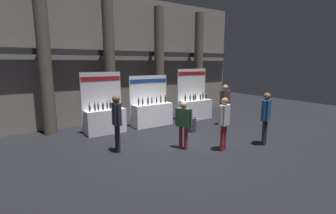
{
  "coord_description": "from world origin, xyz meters",
  "views": [
    {
      "loc": [
        -5.2,
        -6.88,
        2.82
      ],
      "look_at": [
        -0.11,
        0.7,
        1.16
      ],
      "focal_mm": 26.01,
      "sensor_mm": 36.0,
      "label": 1
    }
  ],
  "objects_px": {
    "trash_bin": "(192,125)",
    "visitor_3": "(117,119)",
    "visitor_1": "(225,101)",
    "visitor_4": "(224,120)",
    "visitor_0": "(266,114)",
    "visitor_2": "(184,121)",
    "exhibitor_booth_2": "(195,107)",
    "exhibitor_booth_0": "(105,118)",
    "exhibitor_booth_1": "(152,113)"
  },
  "relations": [
    {
      "from": "visitor_0",
      "to": "exhibitor_booth_2",
      "type": "bearing_deg",
      "value": -116.53
    },
    {
      "from": "visitor_2",
      "to": "trash_bin",
      "type": "bearing_deg",
      "value": -76.13
    },
    {
      "from": "exhibitor_booth_2",
      "to": "visitor_2",
      "type": "distance_m",
      "value": 4.49
    },
    {
      "from": "visitor_2",
      "to": "visitor_4",
      "type": "bearing_deg",
      "value": -158.85
    },
    {
      "from": "exhibitor_booth_0",
      "to": "trash_bin",
      "type": "relative_size",
      "value": 4.24
    },
    {
      "from": "visitor_4",
      "to": "visitor_1",
      "type": "bearing_deg",
      "value": -150.76
    },
    {
      "from": "visitor_0",
      "to": "visitor_4",
      "type": "xyz_separation_m",
      "value": [
        -1.6,
        0.4,
        -0.07
      ]
    },
    {
      "from": "exhibitor_booth_0",
      "to": "exhibitor_booth_1",
      "type": "xyz_separation_m",
      "value": [
        2.19,
        -0.02,
        -0.01
      ]
    },
    {
      "from": "visitor_1",
      "to": "exhibitor_booth_1",
      "type": "bearing_deg",
      "value": -33.35
    },
    {
      "from": "trash_bin",
      "to": "visitor_3",
      "type": "distance_m",
      "value": 3.59
    },
    {
      "from": "exhibitor_booth_0",
      "to": "exhibitor_booth_1",
      "type": "relative_size",
      "value": 1.09
    },
    {
      "from": "visitor_1",
      "to": "visitor_2",
      "type": "distance_m",
      "value": 3.85
    },
    {
      "from": "exhibitor_booth_0",
      "to": "visitor_4",
      "type": "height_order",
      "value": "exhibitor_booth_0"
    },
    {
      "from": "visitor_3",
      "to": "visitor_1",
      "type": "bearing_deg",
      "value": 101.49
    },
    {
      "from": "visitor_3",
      "to": "visitor_4",
      "type": "bearing_deg",
      "value": 64.16
    },
    {
      "from": "visitor_3",
      "to": "exhibitor_booth_2",
      "type": "bearing_deg",
      "value": 119.09
    },
    {
      "from": "exhibitor_booth_1",
      "to": "visitor_1",
      "type": "relative_size",
      "value": 1.22
    },
    {
      "from": "exhibitor_booth_1",
      "to": "visitor_1",
      "type": "xyz_separation_m",
      "value": [
        2.84,
        -1.73,
        0.53
      ]
    },
    {
      "from": "visitor_0",
      "to": "exhibitor_booth_1",
      "type": "bearing_deg",
      "value": -86.22
    },
    {
      "from": "exhibitor_booth_2",
      "to": "visitor_1",
      "type": "bearing_deg",
      "value": -77.19
    },
    {
      "from": "exhibitor_booth_2",
      "to": "visitor_3",
      "type": "bearing_deg",
      "value": -156.37
    },
    {
      "from": "visitor_4",
      "to": "visitor_3",
      "type": "bearing_deg",
      "value": -44.87
    },
    {
      "from": "exhibitor_booth_0",
      "to": "exhibitor_booth_1",
      "type": "height_order",
      "value": "exhibitor_booth_0"
    },
    {
      "from": "exhibitor_booth_0",
      "to": "exhibitor_booth_2",
      "type": "xyz_separation_m",
      "value": [
        4.66,
        -0.11,
        0.01
      ]
    },
    {
      "from": "visitor_2",
      "to": "visitor_0",
      "type": "bearing_deg",
      "value": -144.56
    },
    {
      "from": "exhibitor_booth_1",
      "to": "exhibitor_booth_2",
      "type": "distance_m",
      "value": 2.47
    },
    {
      "from": "trash_bin",
      "to": "visitor_3",
      "type": "bearing_deg",
      "value": -171.81
    },
    {
      "from": "visitor_0",
      "to": "visitor_1",
      "type": "xyz_separation_m",
      "value": [
        0.94,
        2.75,
        0.03
      ]
    },
    {
      "from": "exhibitor_booth_2",
      "to": "visitor_3",
      "type": "height_order",
      "value": "exhibitor_booth_2"
    },
    {
      "from": "visitor_0",
      "to": "visitor_1",
      "type": "relative_size",
      "value": 0.99
    },
    {
      "from": "exhibitor_booth_1",
      "to": "visitor_0",
      "type": "height_order",
      "value": "exhibitor_booth_1"
    },
    {
      "from": "visitor_2",
      "to": "exhibitor_booth_2",
      "type": "bearing_deg",
      "value": -74.18
    },
    {
      "from": "visitor_3",
      "to": "exhibitor_booth_0",
      "type": "bearing_deg",
      "value": 175.18
    },
    {
      "from": "visitor_2",
      "to": "visitor_3",
      "type": "distance_m",
      "value": 2.14
    },
    {
      "from": "exhibitor_booth_1",
      "to": "visitor_4",
      "type": "relative_size",
      "value": 1.29
    },
    {
      "from": "trash_bin",
      "to": "visitor_4",
      "type": "xyz_separation_m",
      "value": [
        -0.54,
        -2.27,
        0.74
      ]
    },
    {
      "from": "visitor_3",
      "to": "visitor_2",
      "type": "bearing_deg",
      "value": 69.23
    },
    {
      "from": "exhibitor_booth_2",
      "to": "trash_bin",
      "type": "relative_size",
      "value": 4.35
    },
    {
      "from": "trash_bin",
      "to": "exhibitor_booth_0",
      "type": "bearing_deg",
      "value": 148.91
    },
    {
      "from": "visitor_4",
      "to": "visitor_2",
      "type": "bearing_deg",
      "value": -53.22
    },
    {
      "from": "exhibitor_booth_1",
      "to": "visitor_2",
      "type": "distance_m",
      "value": 3.34
    },
    {
      "from": "visitor_0",
      "to": "visitor_1",
      "type": "height_order",
      "value": "visitor_1"
    },
    {
      "from": "exhibitor_booth_1",
      "to": "visitor_2",
      "type": "height_order",
      "value": "exhibitor_booth_1"
    },
    {
      "from": "exhibitor_booth_2",
      "to": "visitor_4",
      "type": "bearing_deg",
      "value": -118.43
    },
    {
      "from": "visitor_1",
      "to": "visitor_2",
      "type": "relative_size",
      "value": 1.16
    },
    {
      "from": "exhibitor_booth_1",
      "to": "trash_bin",
      "type": "xyz_separation_m",
      "value": [
        0.85,
        -1.81,
        -0.3
      ]
    },
    {
      "from": "visitor_0",
      "to": "visitor_4",
      "type": "distance_m",
      "value": 1.65
    },
    {
      "from": "exhibitor_booth_0",
      "to": "visitor_4",
      "type": "distance_m",
      "value": 4.82
    },
    {
      "from": "visitor_2",
      "to": "visitor_4",
      "type": "xyz_separation_m",
      "value": [
        1.0,
        -0.83,
        0.09
      ]
    },
    {
      "from": "visitor_1",
      "to": "exhibitor_booth_0",
      "type": "bearing_deg",
      "value": -21.19
    }
  ]
}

